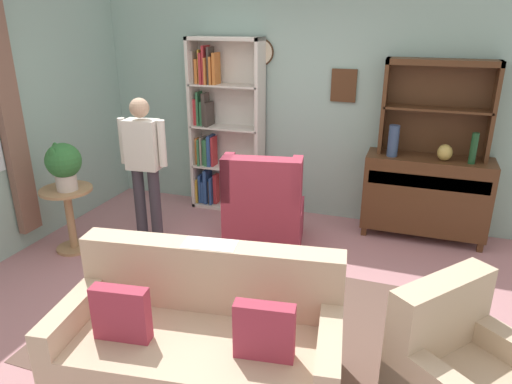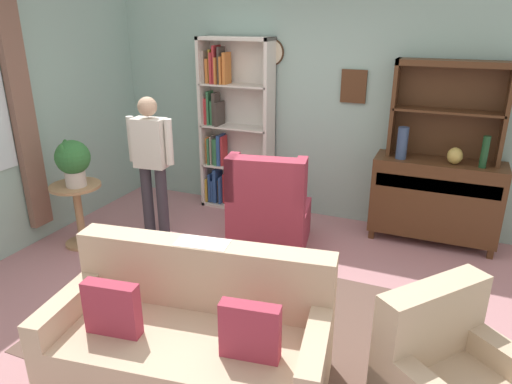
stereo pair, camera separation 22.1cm
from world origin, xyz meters
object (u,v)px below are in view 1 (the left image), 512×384
couch_floral (201,343)px  coffee_table (238,282)px  wingback_chair (264,214)px  book_stack (238,273)px  vase_tall (393,141)px  bottle_wine (474,148)px  vase_round (445,153)px  plant_stand (69,212)px  person_reading (144,161)px  sideboard_hutch (439,95)px  sideboard (425,194)px  bookshelf (221,127)px  potted_plant_large (63,163)px

couch_floral → coffee_table: 0.72m
wingback_chair → book_stack: 1.34m
vase_tall → coffee_table: vase_tall is taller
bottle_wine → wingback_chair: (-1.96, -0.75, -0.70)m
vase_round → plant_stand: (-3.59, -1.48, -0.58)m
vase_tall → person_reading: 2.63m
plant_stand → book_stack: size_ratio=3.12×
sideboard_hutch → couch_floral: (-1.34, -2.94, -1.25)m
sideboard_hutch → plant_stand: sideboard_hutch is taller
wingback_chair → book_stack: bearing=-80.2°
vase_round → couch_floral: bearing=-118.0°
vase_round → bottle_wine: size_ratio=0.53×
sideboard → person_reading: 3.04m
vase_round → plant_stand: size_ratio=0.25×
sideboard_hutch → person_reading: size_ratio=0.71×
bookshelf → bottle_wine: bearing=-3.5°
bookshelf → vase_tall: bookshelf is taller
bookshelf → sideboard_hutch: bookshelf is taller
bookshelf → book_stack: 2.56m
vase_round → coffee_table: bearing=-126.1°
wingback_chair → person_reading: person_reading is taller
sideboard → potted_plant_large: bearing=-155.3°
potted_plant_large → sideboard: bearing=24.7°
sideboard_hutch → wingback_chair: 2.18m
wingback_chair → plant_stand: bearing=-159.5°
vase_tall → coffee_table: size_ratio=0.42×
wingback_chair → person_reading: bearing=-169.4°
wingback_chair → potted_plant_large: (-1.85, -0.73, 0.58)m
sideboard_hutch → person_reading: (-2.82, -1.18, -0.65)m
person_reading → book_stack: 1.89m
coffee_table → sideboard_hutch: bearing=58.5°
person_reading → sideboard: bearing=20.8°
sideboard → potted_plant_large: potted_plant_large is taller
potted_plant_large → book_stack: (2.08, -0.59, -0.50)m
book_stack → bottle_wine: bearing=50.0°
vase_tall → bottle_wine: 0.78m
vase_tall → book_stack: bearing=-114.6°
bookshelf → potted_plant_large: size_ratio=4.37×
person_reading → coffee_table: 1.88m
plant_stand → book_stack: 2.20m
bookshelf → vase_tall: size_ratio=6.29×
vase_tall → sideboard: bearing=11.6°
plant_stand → coffee_table: size_ratio=0.85×
sideboard_hutch → couch_floral: size_ratio=0.58×
sideboard → coffee_table: 2.52m
sideboard_hutch → wingback_chair: bearing=-148.9°
wingback_chair → bottle_wine: bearing=20.9°
couch_floral → person_reading: bearing=130.0°
vase_tall → bottle_wine: vase_tall is taller
vase_round → person_reading: bearing=-161.2°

